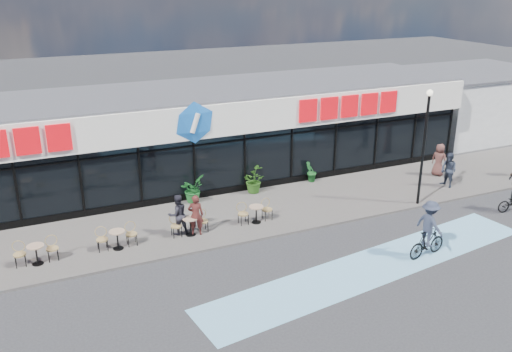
{
  "coord_description": "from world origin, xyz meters",
  "views": [
    {
      "loc": [
        -6.89,
        -15.48,
        9.86
      ],
      "look_at": [
        1.53,
        3.5,
        2.16
      ],
      "focal_mm": 38.0,
      "sensor_mm": 36.0,
      "label": 1
    }
  ],
  "objects_px": {
    "potted_plant_mid": "(253,180)",
    "patron_right": "(178,214)",
    "lamp_post": "(425,138)",
    "pedestrian_a": "(449,170)",
    "cyclist_a": "(429,232)",
    "pedestrian_b": "(439,160)",
    "potted_plant_right": "(311,172)",
    "patron_left": "(196,215)",
    "potted_plant_left": "(192,189)"
  },
  "relations": [
    {
      "from": "potted_plant_left",
      "to": "patron_left",
      "type": "xyz_separation_m",
      "value": [
        -0.89,
        -3.31,
        0.25
      ]
    },
    {
      "from": "lamp_post",
      "to": "potted_plant_mid",
      "type": "bearing_deg",
      "value": 145.68
    },
    {
      "from": "cyclist_a",
      "to": "lamp_post",
      "type": "bearing_deg",
      "value": 54.03
    },
    {
      "from": "lamp_post",
      "to": "potted_plant_mid",
      "type": "xyz_separation_m",
      "value": [
        -6.33,
        4.32,
        -2.5
      ]
    },
    {
      "from": "potted_plant_mid",
      "to": "cyclist_a",
      "type": "height_order",
      "value": "cyclist_a"
    },
    {
      "from": "lamp_post",
      "to": "patron_left",
      "type": "relative_size",
      "value": 3.09
    },
    {
      "from": "potted_plant_left",
      "to": "potted_plant_mid",
      "type": "relative_size",
      "value": 0.99
    },
    {
      "from": "lamp_post",
      "to": "potted_plant_left",
      "type": "distance_m",
      "value": 10.59
    },
    {
      "from": "patron_right",
      "to": "potted_plant_right",
      "type": "bearing_deg",
      "value": -165.15
    },
    {
      "from": "potted_plant_right",
      "to": "pedestrian_b",
      "type": "relative_size",
      "value": 0.62
    },
    {
      "from": "cyclist_a",
      "to": "potted_plant_right",
      "type": "bearing_deg",
      "value": 91.61
    },
    {
      "from": "potted_plant_right",
      "to": "pedestrian_b",
      "type": "bearing_deg",
      "value": -15.94
    },
    {
      "from": "patron_left",
      "to": "cyclist_a",
      "type": "relative_size",
      "value": 0.76
    },
    {
      "from": "potted_plant_mid",
      "to": "potted_plant_right",
      "type": "xyz_separation_m",
      "value": [
        3.23,
        0.09,
        -0.08
      ]
    },
    {
      "from": "potted_plant_right",
      "to": "patron_left",
      "type": "relative_size",
      "value": 0.62
    },
    {
      "from": "patron_right",
      "to": "pedestrian_b",
      "type": "bearing_deg",
      "value": 178.35
    },
    {
      "from": "potted_plant_left",
      "to": "cyclist_a",
      "type": "height_order",
      "value": "cyclist_a"
    },
    {
      "from": "potted_plant_mid",
      "to": "patron_right",
      "type": "relative_size",
      "value": 0.73
    },
    {
      "from": "patron_right",
      "to": "cyclist_a",
      "type": "xyz_separation_m",
      "value": [
        7.97,
        -5.4,
        0.07
      ]
    },
    {
      "from": "potted_plant_mid",
      "to": "cyclist_a",
      "type": "distance_m",
      "value": 8.97
    },
    {
      "from": "patron_left",
      "to": "cyclist_a",
      "type": "distance_m",
      "value": 8.9
    },
    {
      "from": "patron_left",
      "to": "patron_right",
      "type": "xyz_separation_m",
      "value": [
        -0.63,
        0.36,
        -0.01
      ]
    },
    {
      "from": "patron_left",
      "to": "cyclist_a",
      "type": "height_order",
      "value": "cyclist_a"
    },
    {
      "from": "lamp_post",
      "to": "cyclist_a",
      "type": "height_order",
      "value": "lamp_post"
    },
    {
      "from": "pedestrian_b",
      "to": "cyclist_a",
      "type": "relative_size",
      "value": 0.76
    },
    {
      "from": "cyclist_a",
      "to": "pedestrian_a",
      "type": "bearing_deg",
      "value": 42.21
    },
    {
      "from": "pedestrian_a",
      "to": "pedestrian_b",
      "type": "relative_size",
      "value": 1.02
    },
    {
      "from": "potted_plant_left",
      "to": "potted_plant_right",
      "type": "height_order",
      "value": "potted_plant_left"
    },
    {
      "from": "patron_right",
      "to": "pedestrian_b",
      "type": "distance_m",
      "value": 14.27
    },
    {
      "from": "potted_plant_left",
      "to": "potted_plant_right",
      "type": "relative_size",
      "value": 1.14
    },
    {
      "from": "potted_plant_mid",
      "to": "patron_left",
      "type": "bearing_deg",
      "value": -140.15
    },
    {
      "from": "pedestrian_a",
      "to": "pedestrian_b",
      "type": "height_order",
      "value": "pedestrian_a"
    },
    {
      "from": "pedestrian_a",
      "to": "cyclist_a",
      "type": "relative_size",
      "value": 0.78
    },
    {
      "from": "potted_plant_right",
      "to": "pedestrian_b",
      "type": "xyz_separation_m",
      "value": [
        6.5,
        -1.86,
        0.32
      ]
    },
    {
      "from": "potted_plant_right",
      "to": "patron_right",
      "type": "xyz_separation_m",
      "value": [
        -7.73,
        -2.96,
        0.31
      ]
    },
    {
      "from": "lamp_post",
      "to": "patron_right",
      "type": "distance_m",
      "value": 11.16
    },
    {
      "from": "patron_left",
      "to": "patron_right",
      "type": "distance_m",
      "value": 0.73
    },
    {
      "from": "lamp_post",
      "to": "patron_right",
      "type": "xyz_separation_m",
      "value": [
        -10.83,
        1.45,
        -2.27
      ]
    },
    {
      "from": "potted_plant_left",
      "to": "pedestrian_a",
      "type": "relative_size",
      "value": 0.69
    },
    {
      "from": "pedestrian_a",
      "to": "cyclist_a",
      "type": "height_order",
      "value": "cyclist_a"
    },
    {
      "from": "lamp_post",
      "to": "patron_left",
      "type": "distance_m",
      "value": 10.5
    },
    {
      "from": "lamp_post",
      "to": "pedestrian_a",
      "type": "xyz_separation_m",
      "value": [
        2.68,
        1.08,
        -2.24
      ]
    },
    {
      "from": "potted_plant_right",
      "to": "patron_right",
      "type": "relative_size",
      "value": 0.63
    },
    {
      "from": "lamp_post",
      "to": "patron_left",
      "type": "height_order",
      "value": "lamp_post"
    },
    {
      "from": "potted_plant_mid",
      "to": "pedestrian_b",
      "type": "xyz_separation_m",
      "value": [
        9.73,
        -1.77,
        0.24
      ]
    },
    {
      "from": "lamp_post",
      "to": "pedestrian_a",
      "type": "relative_size",
      "value": 3.02
    },
    {
      "from": "patron_left",
      "to": "pedestrian_a",
      "type": "height_order",
      "value": "pedestrian_a"
    },
    {
      "from": "patron_right",
      "to": "potted_plant_mid",
      "type": "bearing_deg",
      "value": -153.57
    },
    {
      "from": "potted_plant_mid",
      "to": "pedestrian_b",
      "type": "bearing_deg",
      "value": -10.31
    },
    {
      "from": "potted_plant_left",
      "to": "cyclist_a",
      "type": "distance_m",
      "value": 10.55
    }
  ]
}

